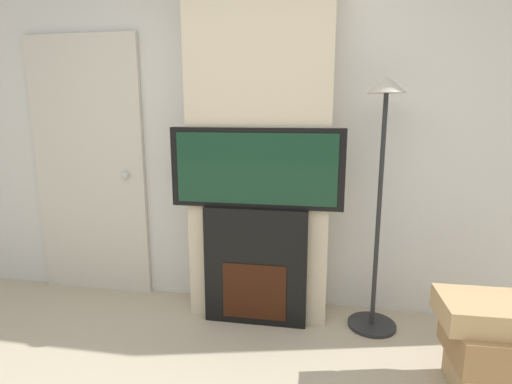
{
  "coord_description": "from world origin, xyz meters",
  "views": [
    {
      "loc": [
        0.46,
        -0.91,
        1.47
      ],
      "look_at": [
        0.0,
        1.68,
        0.94
      ],
      "focal_mm": 28.0,
      "sensor_mm": 36.0,
      "label": 1
    }
  ],
  "objects_px": {
    "fireplace": "(256,266)",
    "floor_lamp": "(381,172)",
    "television": "(256,168)",
    "box_stack": "(494,348)"
  },
  "relations": [
    {
      "from": "television",
      "to": "box_stack",
      "type": "distance_m",
      "value": 1.67
    },
    {
      "from": "floor_lamp",
      "to": "television",
      "type": "bearing_deg",
      "value": -175.96
    },
    {
      "from": "fireplace",
      "to": "television",
      "type": "distance_m",
      "value": 0.69
    },
    {
      "from": "fireplace",
      "to": "floor_lamp",
      "type": "distance_m",
      "value": 1.06
    },
    {
      "from": "box_stack",
      "to": "floor_lamp",
      "type": "bearing_deg",
      "value": 132.02
    },
    {
      "from": "floor_lamp",
      "to": "box_stack",
      "type": "distance_m",
      "value": 1.15
    },
    {
      "from": "television",
      "to": "floor_lamp",
      "type": "xyz_separation_m",
      "value": [
        0.81,
        0.06,
        -0.01
      ]
    },
    {
      "from": "television",
      "to": "box_stack",
      "type": "relative_size",
      "value": 2.2
    },
    {
      "from": "fireplace",
      "to": "television",
      "type": "relative_size",
      "value": 0.71
    },
    {
      "from": "television",
      "to": "floor_lamp",
      "type": "height_order",
      "value": "floor_lamp"
    }
  ]
}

